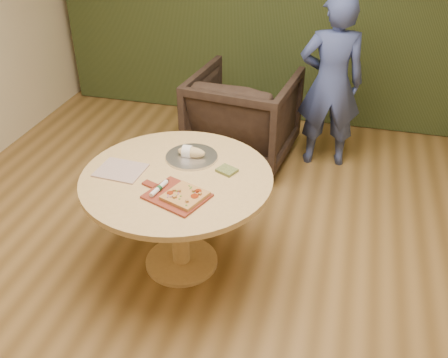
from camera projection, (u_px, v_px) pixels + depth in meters
room_shell at (192, 104)px, 2.59m from camera, size 5.04×6.04×2.84m
pedestal_table at (178, 193)px, 3.30m from camera, size 1.25×1.25×0.75m
pizza_paddle at (176, 196)px, 3.02m from camera, size 0.47×0.39×0.01m
flatbread_pizza at (185, 196)px, 2.98m from camera, size 0.28×0.28×0.04m
cutlery_roll at (159, 188)px, 3.04m from camera, size 0.07×0.20×0.03m
newspaper at (121, 170)px, 3.27m from camera, size 0.32×0.27×0.01m
serving_tray at (192, 157)px, 3.41m from camera, size 0.36×0.36×0.02m
bread_roll at (190, 152)px, 3.39m from camera, size 0.19×0.09×0.09m
green_packet at (227, 170)px, 3.26m from camera, size 0.15×0.14×0.02m
armchair at (244, 112)px, 4.69m from camera, size 1.01×0.96×0.94m
person_standing at (331, 83)px, 4.42m from camera, size 0.64×0.48×1.59m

